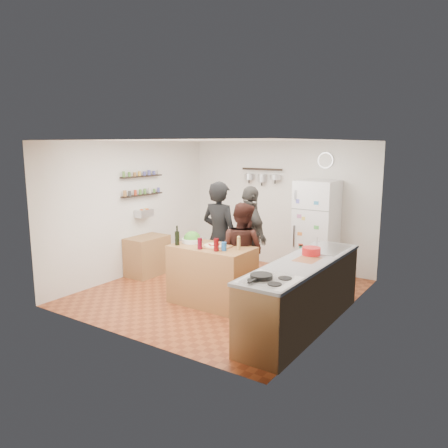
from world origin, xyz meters
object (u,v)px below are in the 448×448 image
Objects in this scene: salt_canister at (224,246)px; pepper_mill at (239,244)px; fridge at (316,229)px; wall_clock at (326,160)px; salad_bowl at (192,240)px; skillet at (261,276)px; prep_island at (212,275)px; person_back at (250,237)px; counter_run at (302,295)px; side_table at (147,256)px; person_center at (242,251)px; person_left at (220,237)px; red_bowl at (311,251)px; wine_bottle at (177,238)px.

pepper_mill is at bearing 48.58° from salt_canister.
wall_clock reaches higher than fridge.
salt_canister reaches higher than salad_bowl.
fridge reaches higher than skillet.
prep_island is 4.79× the size of skillet.
person_back is (0.03, 1.09, 0.42)m from prep_island.
person_back is at bearing 123.39° from skillet.
counter_run is 1.09m from skillet.
fridge is at bearing 78.63° from salt_canister.
prep_island is 1.56× the size of side_table.
person_center reaches higher than skillet.
prep_island reaches higher than counter_run.
person_left is at bearing 70.95° from salad_bowl.
salad_bowl is at bearing -19.49° from side_table.
side_table is (-3.39, 0.26, -0.61)m from red_bowl.
prep_island is 4.17× the size of wall_clock.
counter_run is (1.23, 0.06, -0.52)m from salt_canister.
red_bowl is 2.64m from wall_clock.
skillet is at bearing -22.66° from wine_bottle.
salad_bowl is 0.87m from pepper_mill.
wine_bottle is 1.75m from side_table.
side_table is (-2.18, 0.13, -0.41)m from person_center.
wine_bottle is 1.73× the size of salt_canister.
person_left is at bearing 128.29° from salt_canister.
skillet is at bearing 135.36° from person_center.
person_center is 1.40m from counter_run.
prep_island is 0.78m from person_left.
salad_bowl is 1.99× the size of pepper_mill.
prep_island is at bearing 66.63° from person_center.
wine_bottle is 0.12× the size of person_back.
person_back is (-0.27, 1.21, -0.10)m from salt_canister.
pepper_mill is 2.80m from wall_clock.
person_left is (-0.54, 0.69, -0.04)m from salt_canister.
wall_clock is (1.20, 2.52, 1.21)m from salad_bowl.
wall_clock is at bearing 105.92° from counter_run.
red_bowl is 2.05m from fridge.
prep_island is at bearing -6.79° from salad_bowl.
red_bowl is at bearing -4.33° from side_table.
person_center is 5.97× the size of skillet.
wall_clock is at bearing 82.65° from pepper_mill.
salt_canister is 2.41m from fridge.
skillet is (-0.10, -0.97, 0.50)m from counter_run.
prep_island is 2.00m from side_table.
salad_bowl is at bearing -115.34° from wall_clock.
salt_canister is 0.08× the size of person_center.
person_center reaches higher than salad_bowl.
person_back is at bearing -114.73° from person_left.
prep_island is 3.80× the size of salad_bowl.
person_left reaches higher than side_table.
prep_island is 0.80× the size of person_center.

